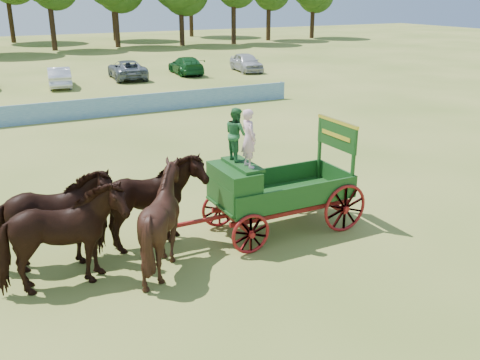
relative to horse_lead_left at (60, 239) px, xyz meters
name	(u,v)px	position (x,y,z in m)	size (l,w,h in m)	color
ground	(254,257)	(4.58, -0.63, -1.25)	(160.00, 160.00, 0.00)	#A69C4B
horse_lead_left	(60,239)	(0.00, 0.00, 0.00)	(1.34, 2.95, 2.49)	black
horse_lead_right	(52,221)	(0.00, 1.10, 0.00)	(1.34, 2.95, 2.49)	black
horse_wheel_left	(163,219)	(2.40, 0.00, 0.00)	(2.02, 2.27, 2.50)	black
horse_wheel_right	(148,204)	(2.40, 1.10, 0.00)	(1.34, 2.95, 2.49)	black
farm_dray	(259,181)	(5.38, 0.57, 0.33)	(5.99, 2.00, 3.67)	maroon
sponsor_banner	(74,110)	(3.58, 17.37, -0.72)	(26.00, 0.08, 1.05)	#1C5D9B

